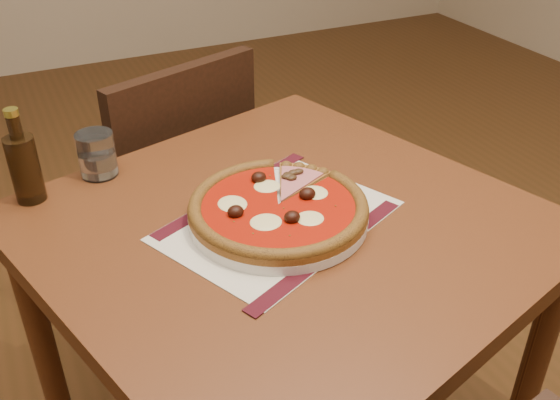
# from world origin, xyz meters

# --- Properties ---
(table) EXTENTS (0.99, 0.99, 0.75)m
(table) POSITION_xyz_m (-0.35, -0.12, 0.65)
(table) COLOR brown
(table) RESTS_ON ground
(chair_far) EXTENTS (0.52, 0.52, 0.86)m
(chair_far) POSITION_xyz_m (-0.40, 0.47, 0.49)
(chair_far) COLOR black
(chair_far) RESTS_ON ground
(placemat) EXTENTS (0.46, 0.41, 0.00)m
(placemat) POSITION_xyz_m (-0.36, -0.12, 0.75)
(placemat) COLOR beige
(placemat) RESTS_ON table
(plate) EXTENTS (0.31, 0.31, 0.02)m
(plate) POSITION_xyz_m (-0.36, -0.12, 0.76)
(plate) COLOR white
(plate) RESTS_ON placemat
(pizza) EXTENTS (0.31, 0.31, 0.04)m
(pizza) POSITION_xyz_m (-0.36, -0.12, 0.78)
(pizza) COLOR #A06326
(pizza) RESTS_ON plate
(ham_slice) EXTENTS (0.13, 0.13, 0.02)m
(ham_slice) POSITION_xyz_m (-0.29, -0.05, 0.78)
(ham_slice) COLOR #A06326
(ham_slice) RESTS_ON plate
(water_glass) EXTENTS (0.07, 0.07, 0.09)m
(water_glass) POSITION_xyz_m (-0.60, 0.18, 0.79)
(water_glass) COLOR white
(water_glass) RESTS_ON table
(bottle) EXTENTS (0.05, 0.05, 0.18)m
(bottle) POSITION_xyz_m (-0.73, 0.14, 0.82)
(bottle) COLOR #341F0D
(bottle) RESTS_ON table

